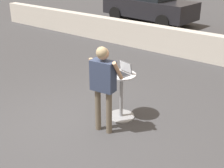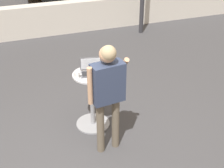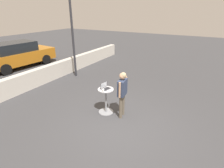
% 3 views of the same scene
% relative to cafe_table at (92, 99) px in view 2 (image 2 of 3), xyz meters
% --- Properties ---
extents(ground_plane, '(50.00, 50.00, 0.00)m').
position_rel_cafe_table_xyz_m(ground_plane, '(-0.48, -0.85, -0.49)').
color(ground_plane, '#3D3D3F').
extents(pavement_kerb, '(17.74, 0.35, 0.86)m').
position_rel_cafe_table_xyz_m(pavement_kerb, '(-0.48, 4.38, -0.07)').
color(pavement_kerb, beige).
rests_on(pavement_kerb, ground_plane).
extents(cafe_table, '(0.58, 0.58, 0.96)m').
position_rel_cafe_table_xyz_m(cafe_table, '(0.00, 0.00, 0.00)').
color(cafe_table, gray).
rests_on(cafe_table, ground_plane).
extents(laptop, '(0.36, 0.31, 0.24)m').
position_rel_cafe_table_xyz_m(laptop, '(0.01, 0.03, 0.52)').
color(laptop, '#515156').
rests_on(laptop, cafe_table).
extents(coffee_mug, '(0.12, 0.08, 0.09)m').
position_rel_cafe_table_xyz_m(coffee_mug, '(-0.23, -0.04, 0.51)').
color(coffee_mug, white).
rests_on(coffee_mug, cafe_table).
extents(standing_person, '(0.59, 0.40, 1.69)m').
position_rel_cafe_table_xyz_m(standing_person, '(0.04, -0.64, 0.59)').
color(standing_person, brown).
rests_on(standing_person, ground_plane).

